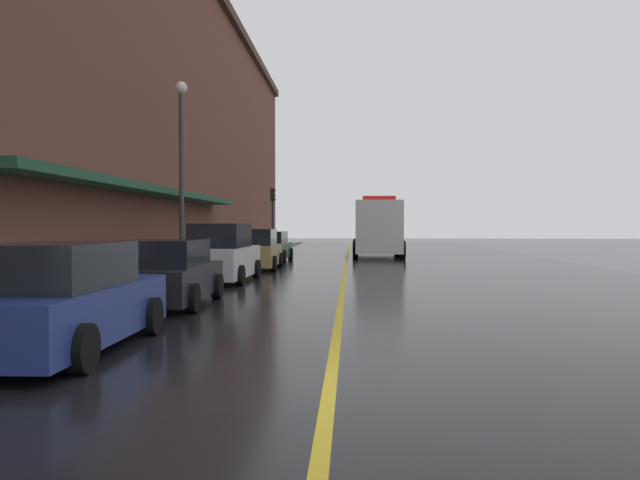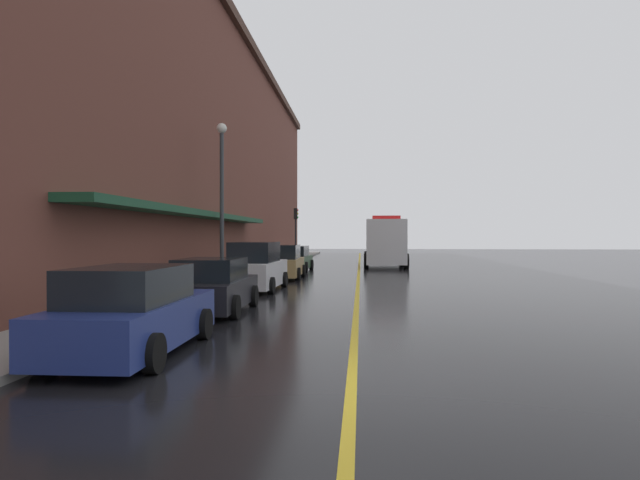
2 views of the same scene
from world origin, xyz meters
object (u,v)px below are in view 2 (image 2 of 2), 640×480
at_px(parking_meter_2, 265,255).
at_px(box_truck, 385,243).
at_px(parked_car_4, 294,259).
at_px(parked_car_0, 133,313).
at_px(parked_car_1, 213,287).
at_px(parked_car_2, 256,268).
at_px(street_lamp_left, 222,185).
at_px(parking_meter_0, 105,287).
at_px(parking_meter_1, 242,260).
at_px(parked_car_3, 282,263).
at_px(traffic_light_near, 296,224).

bearing_deg(parking_meter_2, box_truck, 47.06).
relative_size(parked_car_4, parking_meter_2, 3.31).
distance_m(parked_car_0, parked_car_1, 5.38).
height_order(parked_car_2, street_lamp_left, street_lamp_left).
distance_m(parking_meter_0, street_lamp_left, 12.54).
bearing_deg(parking_meter_2, parking_meter_0, -90.00).
height_order(parked_car_1, parking_meter_1, parked_car_1).
distance_m(parked_car_2, parked_car_3, 5.84).
xyz_separation_m(parking_meter_0, parking_meter_1, (0.00, 13.36, 0.00)).
relative_size(parking_meter_1, street_lamp_left, 0.19).
distance_m(parked_car_4, street_lamp_left, 10.37).
bearing_deg(street_lamp_left, parked_car_2, -48.39).
distance_m(parked_car_0, parking_meter_0, 2.15).
distance_m(box_truck, parking_meter_1, 15.42).
height_order(box_truck, parking_meter_2, box_truck).
xyz_separation_m(parked_car_1, street_lamp_left, (-1.91, 8.35, 3.67)).
height_order(parked_car_1, parked_car_4, parked_car_4).
xyz_separation_m(parking_meter_0, street_lamp_left, (-0.60, 12.07, 3.34)).
bearing_deg(parking_meter_0, street_lamp_left, 92.85).
xyz_separation_m(parked_car_0, street_lamp_left, (-1.93, 13.73, 3.64)).
distance_m(box_truck, traffic_light_near, 9.77).
xyz_separation_m(parked_car_1, traffic_light_near, (-1.25, 29.80, 2.43)).
relative_size(parking_meter_0, parking_meter_1, 1.00).
bearing_deg(box_truck, parking_meter_2, -42.19).
bearing_deg(parked_car_4, parking_meter_0, 178.05).
relative_size(parked_car_0, street_lamp_left, 0.66).
relative_size(parked_car_3, traffic_light_near, 1.01).
bearing_deg(parking_meter_0, parked_car_1, 70.64).
height_order(parked_car_1, parking_meter_2, parked_car_1).
distance_m(parked_car_2, traffic_light_near, 23.77).
bearing_deg(parked_car_1, street_lamp_left, 12.18).
distance_m(parked_car_0, traffic_light_near, 35.29).
bearing_deg(parking_meter_2, parking_meter_1, -90.00).
bearing_deg(parking_meter_2, parked_car_3, -67.15).
relative_size(parked_car_4, box_truck, 0.55).
relative_size(parking_meter_0, parking_meter_2, 1.00).
xyz_separation_m(parked_car_1, parking_meter_1, (-1.31, 9.63, 0.33)).
xyz_separation_m(parked_car_4, parking_meter_1, (-1.39, -8.21, 0.33)).
height_order(box_truck, traffic_light_near, traffic_light_near).
bearing_deg(parked_car_2, parked_car_0, -178.36).
relative_size(parked_car_2, parking_meter_2, 3.47).
bearing_deg(parked_car_4, parked_car_3, -177.24).
distance_m(parked_car_3, parking_meter_1, 2.83).
height_order(parking_meter_1, street_lamp_left, street_lamp_left).
bearing_deg(parked_car_0, parking_meter_2, 3.16).
distance_m(parked_car_2, parked_car_4, 11.66).
relative_size(parked_car_0, parked_car_3, 1.05).
bearing_deg(parked_car_1, parked_car_0, 179.51).
bearing_deg(parked_car_2, parked_car_3, -0.08).
bearing_deg(street_lamp_left, parking_meter_0, -87.15).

